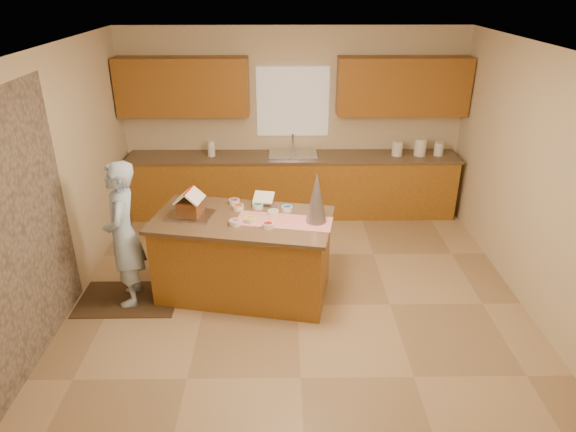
# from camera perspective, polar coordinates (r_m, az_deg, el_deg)

# --- Properties ---
(floor) EXTENTS (5.50, 5.50, 0.00)m
(floor) POSITION_cam_1_polar(r_m,az_deg,el_deg) (5.77, 1.03, -9.88)
(floor) COLOR tan
(floor) RESTS_ON ground
(ceiling) EXTENTS (5.50, 5.50, 0.00)m
(ceiling) POSITION_cam_1_polar(r_m,az_deg,el_deg) (4.76, 1.29, 17.78)
(ceiling) COLOR silver
(ceiling) RESTS_ON floor
(wall_back) EXTENTS (5.50, 5.50, 0.00)m
(wall_back) POSITION_cam_1_polar(r_m,az_deg,el_deg) (7.72, 0.53, 10.46)
(wall_back) COLOR beige
(wall_back) RESTS_ON floor
(wall_front) EXTENTS (5.50, 5.50, 0.00)m
(wall_front) POSITION_cam_1_polar(r_m,az_deg,el_deg) (2.78, 2.95, -19.69)
(wall_front) COLOR beige
(wall_front) RESTS_ON floor
(wall_left) EXTENTS (5.50, 5.50, 0.00)m
(wall_left) POSITION_cam_1_polar(r_m,az_deg,el_deg) (5.62, -25.26, 2.24)
(wall_left) COLOR beige
(wall_left) RESTS_ON floor
(wall_right) EXTENTS (5.50, 5.50, 0.00)m
(wall_right) POSITION_cam_1_polar(r_m,az_deg,el_deg) (5.76, 26.88, 2.43)
(wall_right) COLOR beige
(wall_right) RESTS_ON floor
(stone_accent) EXTENTS (0.00, 2.50, 2.50)m
(stone_accent) POSITION_cam_1_polar(r_m,az_deg,el_deg) (5.00, -28.29, -2.42)
(stone_accent) COLOR gray
(stone_accent) RESTS_ON wall_left
(window_curtain) EXTENTS (1.05, 0.03, 1.00)m
(window_curtain) POSITION_cam_1_polar(r_m,az_deg,el_deg) (7.62, 0.54, 12.59)
(window_curtain) COLOR white
(window_curtain) RESTS_ON wall_back
(back_counter_base) EXTENTS (4.80, 0.60, 0.88)m
(back_counter_base) POSITION_cam_1_polar(r_m,az_deg,el_deg) (7.72, 0.54, 3.35)
(back_counter_base) COLOR #A36B21
(back_counter_base) RESTS_ON floor
(back_counter_top) EXTENTS (4.85, 0.63, 0.04)m
(back_counter_top) POSITION_cam_1_polar(r_m,az_deg,el_deg) (7.57, 0.56, 6.59)
(back_counter_top) COLOR brown
(back_counter_top) RESTS_ON back_counter_base
(upper_cabinet_left) EXTENTS (1.85, 0.35, 0.80)m
(upper_cabinet_left) POSITION_cam_1_polar(r_m,az_deg,el_deg) (7.55, -11.63, 13.91)
(upper_cabinet_left) COLOR olive
(upper_cabinet_left) RESTS_ON wall_back
(upper_cabinet_right) EXTENTS (1.85, 0.35, 0.80)m
(upper_cabinet_right) POSITION_cam_1_polar(r_m,az_deg,el_deg) (7.62, 12.67, 13.91)
(upper_cabinet_right) COLOR olive
(upper_cabinet_right) RESTS_ON wall_back
(sink) EXTENTS (0.70, 0.45, 0.12)m
(sink) POSITION_cam_1_polar(r_m,az_deg,el_deg) (7.57, 0.56, 6.51)
(sink) COLOR silver
(sink) RESTS_ON back_counter_top
(faucet) EXTENTS (0.03, 0.03, 0.28)m
(faucet) POSITION_cam_1_polar(r_m,az_deg,el_deg) (7.69, 0.54, 8.14)
(faucet) COLOR silver
(faucet) RESTS_ON back_counter_top
(island_base) EXTENTS (1.98, 1.25, 0.90)m
(island_base) POSITION_cam_1_polar(r_m,az_deg,el_deg) (5.78, -4.94, -4.64)
(island_base) COLOR #A36B21
(island_base) RESTS_ON floor
(island_top) EXTENTS (2.07, 1.34, 0.04)m
(island_top) POSITION_cam_1_polar(r_m,az_deg,el_deg) (5.56, -5.12, -0.43)
(island_top) COLOR brown
(island_top) RESTS_ON island_base
(table_runner) EXTENTS (1.07, 0.55, 0.01)m
(table_runner) POSITION_cam_1_polar(r_m,az_deg,el_deg) (5.45, -0.46, -0.58)
(table_runner) COLOR red
(table_runner) RESTS_ON island_top
(baking_tray) EXTENTS (0.53, 0.43, 0.03)m
(baking_tray) POSITION_cam_1_polar(r_m,az_deg,el_deg) (5.67, -10.76, 0.09)
(baking_tray) COLOR silver
(baking_tray) RESTS_ON island_top
(cookbook) EXTENTS (0.25, 0.21, 0.10)m
(cookbook) POSITION_cam_1_polar(r_m,az_deg,el_deg) (5.82, -2.73, 2.07)
(cookbook) COLOR white
(cookbook) RESTS_ON island_top
(tinsel_tree) EXTENTS (0.26, 0.26, 0.56)m
(tinsel_tree) POSITION_cam_1_polar(r_m,az_deg,el_deg) (5.34, 3.19, 2.06)
(tinsel_tree) COLOR #AFAFBB
(tinsel_tree) RESTS_ON island_top
(rug) EXTENTS (1.10, 0.72, 0.01)m
(rug) POSITION_cam_1_polar(r_m,az_deg,el_deg) (6.12, -17.29, -8.80)
(rug) COLOR black
(rug) RESTS_ON floor
(boy) EXTENTS (0.47, 0.64, 1.62)m
(boy) POSITION_cam_1_polar(r_m,az_deg,el_deg) (5.71, -17.85, -1.98)
(boy) COLOR #ADD0F6
(boy) RESTS_ON rug
(canister_a) EXTENTS (0.15, 0.15, 0.21)m
(canister_a) POSITION_cam_1_polar(r_m,az_deg,el_deg) (7.71, 12.07, 7.37)
(canister_a) COLOR white
(canister_a) RESTS_ON back_counter_top
(canister_b) EXTENTS (0.17, 0.17, 0.25)m
(canister_b) POSITION_cam_1_polar(r_m,az_deg,el_deg) (7.79, 14.51, 7.44)
(canister_b) COLOR white
(canister_b) RESTS_ON back_counter_top
(canister_c) EXTENTS (0.13, 0.13, 0.19)m
(canister_c) POSITION_cam_1_polar(r_m,az_deg,el_deg) (7.87, 16.43, 7.18)
(canister_c) COLOR white
(canister_c) RESTS_ON back_counter_top
(paper_towel) EXTENTS (0.11, 0.11, 0.23)m
(paper_towel) POSITION_cam_1_polar(r_m,az_deg,el_deg) (7.59, -8.54, 7.45)
(paper_towel) COLOR white
(paper_towel) RESTS_ON back_counter_top
(gingerbread_house) EXTENTS (0.33, 0.33, 0.29)m
(gingerbread_house) POSITION_cam_1_polar(r_m,az_deg,el_deg) (5.62, -10.85, 1.20)
(gingerbread_house) COLOR brown
(gingerbread_house) RESTS_ON baking_tray
(candy_bowls) EXTENTS (0.73, 0.74, 0.06)m
(candy_bowls) POSITION_cam_1_polar(r_m,az_deg,el_deg) (5.60, -3.65, 0.36)
(candy_bowls) COLOR #25A163
(candy_bowls) RESTS_ON island_top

